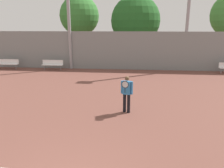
{
  "coord_description": "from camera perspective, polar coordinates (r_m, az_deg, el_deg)",
  "views": [
    {
      "loc": [
        1.84,
        -3.55,
        3.8
      ],
      "look_at": [
        0.78,
        6.91,
        0.99
      ],
      "focal_mm": 35.0,
      "sensor_mm": 36.0,
      "label": 1
    }
  ],
  "objects": [
    {
      "name": "bench_adjacent_court",
      "position": [
        21.93,
        -25.72,
        4.99
      ],
      "size": [
        2.11,
        0.4,
        0.88
      ],
      "color": "white",
      "rests_on": "ground_plane"
    },
    {
      "name": "tree_dark_dense",
      "position": [
        24.89,
        6.14,
        16.12
      ],
      "size": [
        5.36,
        5.36,
        7.03
      ],
      "color": "brown",
      "rests_on": "ground_plane"
    },
    {
      "name": "back_fence",
      "position": [
        19.57,
        0.35,
        8.71
      ],
      "size": [
        26.54,
        0.06,
        3.33
      ],
      "color": "gray",
      "rests_on": "ground_plane"
    },
    {
      "name": "tennis_player",
      "position": [
        9.69,
        3.86,
        -2.2
      ],
      "size": [
        0.54,
        0.46,
        1.68
      ],
      "rotation": [
        0.0,
        0.0,
        -0.25
      ],
      "color": "black",
      "rests_on": "ground_plane"
    },
    {
      "name": "tree_green_broad",
      "position": [
        27.52,
        -8.49,
        17.21
      ],
      "size": [
        4.67,
        4.67,
        7.3
      ],
      "color": "brown",
      "rests_on": "ground_plane"
    },
    {
      "name": "bench_courtside_near",
      "position": [
        20.06,
        -15.27,
        5.13
      ],
      "size": [
        1.86,
        0.4,
        0.88
      ],
      "color": "white",
      "rests_on": "ground_plane"
    }
  ]
}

